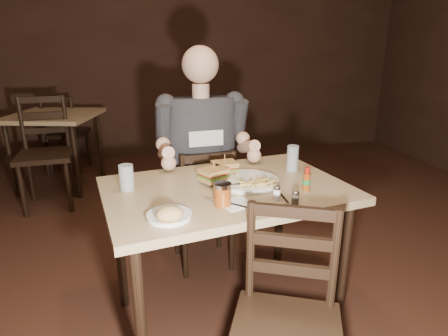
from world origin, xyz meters
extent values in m
plane|color=black|center=(0.00, 0.00, 0.00)|extent=(7.00, 7.00, 0.00)
plane|color=#342018|center=(0.00, 3.50, 1.40)|extent=(6.00, 0.00, 6.00)
cube|color=tan|center=(-0.11, 0.16, 0.75)|extent=(1.28, 0.97, 0.04)
cylinder|color=black|center=(-0.55, -0.24, 0.36)|extent=(0.05, 0.05, 0.73)
cylinder|color=black|center=(-0.66, 0.37, 0.36)|extent=(0.05, 0.05, 0.73)
cylinder|color=black|center=(0.44, -0.06, 0.36)|extent=(0.05, 0.05, 0.73)
cylinder|color=black|center=(0.34, 0.55, 0.36)|extent=(0.05, 0.05, 0.73)
cube|color=tan|center=(-1.36, 2.50, 0.75)|extent=(0.98, 0.98, 0.04)
cylinder|color=black|center=(-1.75, 2.27, 0.36)|extent=(0.04, 0.04, 0.73)
cylinder|color=black|center=(-1.59, 2.89, 0.36)|extent=(0.04, 0.04, 0.73)
cylinder|color=black|center=(-1.13, 2.11, 0.36)|extent=(0.04, 0.04, 0.73)
cylinder|color=black|center=(-0.97, 2.73, 0.36)|extent=(0.04, 0.04, 0.73)
cylinder|color=white|center=(0.01, 0.17, 0.78)|extent=(0.35, 0.35, 0.02)
ellipsoid|color=maroon|center=(-0.10, 0.25, 0.79)|extent=(0.05, 0.05, 0.01)
cylinder|color=silver|center=(-0.58, 0.21, 0.83)|extent=(0.08, 0.08, 0.13)
cylinder|color=silver|center=(0.30, 0.31, 0.84)|extent=(0.07, 0.07, 0.14)
cube|color=white|center=(-0.11, -0.06, 0.77)|extent=(0.17, 0.17, 0.00)
cube|color=silver|center=(-0.15, -0.05, 0.78)|extent=(0.18, 0.16, 0.01)
cube|color=silver|center=(0.12, -0.04, 0.78)|extent=(0.02, 0.15, 0.00)
cylinder|color=white|center=(-0.41, -0.13, 0.78)|extent=(0.21, 0.21, 0.01)
ellipsoid|color=tan|center=(-0.41, -0.20, 0.81)|extent=(0.12, 0.10, 0.06)
camera|label=1|loc=(-0.48, -1.51, 1.44)|focal=30.00mm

